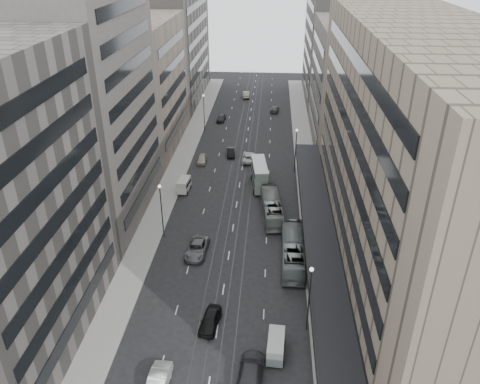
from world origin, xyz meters
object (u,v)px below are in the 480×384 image
(sedan_1, at_px, (157,384))
(sedan_2, at_px, (197,249))
(sedan_0, at_px, (210,320))
(vw_microbus, at_px, (276,346))
(panel_van, at_px, (184,185))
(bus_near, at_px, (293,251))
(double_decker, at_px, (259,174))
(bus_far, at_px, (272,207))
(pedestrian, at_px, (326,334))

(sedan_1, relative_size, sedan_2, 0.88)
(sedan_0, relative_size, sedan_2, 0.80)
(sedan_0, bearing_deg, sedan_1, -105.78)
(vw_microbus, xyz_separation_m, panel_van, (-15.54, 34.66, 0.06))
(bus_near, xyz_separation_m, sedan_1, (-13.16, -21.31, -0.82))
(double_decker, bearing_deg, sedan_1, -107.79)
(bus_far, xyz_separation_m, double_decker, (-2.19, 9.73, 0.81))
(panel_van, relative_size, sedan_0, 0.81)
(bus_far, height_order, double_decker, double_decker)
(sedan_0, distance_m, sedan_2, 13.81)
(double_decker, distance_m, sedan_0, 34.04)
(bus_near, height_order, pedestrian, bus_near)
(vw_microbus, height_order, pedestrian, vw_microbus)
(bus_far, distance_m, vw_microbus, 27.60)
(sedan_0, bearing_deg, bus_far, 82.80)
(sedan_1, height_order, sedan_2, sedan_1)
(bus_far, height_order, panel_van, bus_far)
(double_decker, distance_m, sedan_1, 43.28)
(sedan_0, bearing_deg, pedestrian, 0.93)
(vw_microbus, distance_m, sedan_2, 20.02)
(panel_van, relative_size, sedan_1, 0.74)
(bus_far, distance_m, panel_van, 16.43)
(bus_near, height_order, vw_microbus, bus_near)
(double_decker, xyz_separation_m, sedan_1, (-8.10, -42.48, -1.53))
(bus_far, xyz_separation_m, sedan_1, (-10.29, -32.76, -0.72))
(pedestrian, bearing_deg, sedan_1, -3.63)
(panel_van, bearing_deg, vw_microbus, -60.85)
(bus_far, relative_size, panel_van, 2.99)
(bus_near, height_order, sedan_2, bus_near)
(sedan_2, xyz_separation_m, pedestrian, (15.94, -14.87, 0.25))
(sedan_0, height_order, sedan_1, sedan_1)
(double_decker, xyz_separation_m, panel_van, (-12.64, -2.65, -1.11))
(bus_near, xyz_separation_m, sedan_0, (-9.34, -12.56, -0.87))
(bus_far, bearing_deg, sedan_2, 41.10)
(sedan_2, bearing_deg, pedestrian, -39.71)
(bus_far, relative_size, sedan_0, 2.43)
(double_decker, bearing_deg, sedan_2, -117.86)
(bus_far, distance_m, pedestrian, 26.22)
(double_decker, bearing_deg, pedestrian, -83.95)
(pedestrian, bearing_deg, panel_van, -85.07)
(sedan_1, bearing_deg, sedan_0, 68.57)
(vw_microbus, xyz_separation_m, sedan_2, (-10.67, 16.93, -0.40))
(sedan_2, distance_m, pedestrian, 21.80)
(bus_far, bearing_deg, double_decker, -83.16)
(sedan_1, xyz_separation_m, pedestrian, (16.27, 7.24, 0.21))
(bus_far, xyz_separation_m, pedestrian, (5.98, -25.52, -0.51))
(pedestrian, bearing_deg, vw_microbus, -6.22)
(bus_far, distance_m, sedan_2, 14.60)
(sedan_2, bearing_deg, vw_microbus, -54.47)
(bus_far, bearing_deg, bus_near, 98.27)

